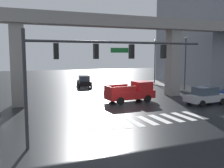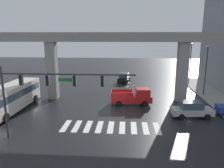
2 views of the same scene
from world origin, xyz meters
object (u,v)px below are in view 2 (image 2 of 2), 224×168
object	(u,v)px
sedan_black	(124,77)
street_lamp_mid_block	(206,64)
sedan_silver	(192,109)
pickup_truck	(134,97)
traffic_signal_mast	(46,85)
street_lamp_far_north	(191,59)
city_bus	(9,97)

from	to	relation	value
sedan_black	street_lamp_mid_block	xyz separation A→B (m)	(11.76, -8.70, 3.70)
sedan_black	sedan_silver	size ratio (longest dim) A/B	1.02
sedan_silver	street_lamp_mid_block	size ratio (longest dim) A/B	0.61
pickup_truck	street_lamp_mid_block	distance (m)	12.00
traffic_signal_mast	street_lamp_far_north	size ratio (longest dim) A/B	1.50
sedan_silver	traffic_signal_mast	bearing A→B (deg)	-156.03
street_lamp_far_north	city_bus	bearing A→B (deg)	-146.21
sedan_silver	street_lamp_far_north	xyz separation A→B (m)	(4.27, 16.62, 3.70)
sedan_black	street_lamp_mid_block	distance (m)	15.09
sedan_black	street_lamp_far_north	world-z (taller)	street_lamp_far_north
sedan_black	street_lamp_mid_block	world-z (taller)	street_lamp_mid_block
sedan_silver	street_lamp_far_north	world-z (taller)	street_lamp_far_north
street_lamp_mid_block	sedan_silver	bearing A→B (deg)	-115.86
sedan_silver	street_lamp_mid_block	bearing A→B (deg)	64.14
pickup_truck	traffic_signal_mast	world-z (taller)	traffic_signal_mast
sedan_black	sedan_silver	xyz separation A→B (m)	(7.49, -17.51, 0.00)
city_bus	street_lamp_far_north	size ratio (longest dim) A/B	1.50
city_bus	sedan_black	world-z (taller)	city_bus
city_bus	sedan_silver	world-z (taller)	city_bus
traffic_signal_mast	street_lamp_mid_block	world-z (taller)	street_lamp_mid_block
city_bus	traffic_signal_mast	distance (m)	9.66
traffic_signal_mast	street_lamp_far_north	world-z (taller)	street_lamp_far_north
city_bus	pickup_truck	bearing A→B (deg)	14.77
traffic_signal_mast	street_lamp_mid_block	size ratio (longest dim) A/B	1.50
pickup_truck	sedan_black	xyz separation A→B (m)	(-1.39, 13.58, -0.14)
sedan_silver	traffic_signal_mast	xyz separation A→B (m)	(-13.46, -5.98, 3.81)
pickup_truck	sedan_black	bearing A→B (deg)	95.86
sedan_black	traffic_signal_mast	xyz separation A→B (m)	(-5.97, -23.50, 3.81)
traffic_signal_mast	street_lamp_far_north	xyz separation A→B (m)	(17.73, 22.60, -0.11)
pickup_truck	sedan_silver	size ratio (longest dim) A/B	1.18
sedan_silver	traffic_signal_mast	size ratio (longest dim) A/B	0.41
street_lamp_far_north	street_lamp_mid_block	bearing A→B (deg)	-90.00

